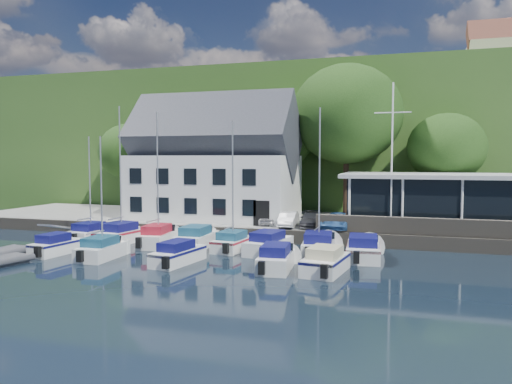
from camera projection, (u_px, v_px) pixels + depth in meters
ground at (223, 277)px, 26.54m from camera, size 180.00×180.00×0.00m
quay at (294, 225)px, 43.20m from camera, size 60.00×13.00×1.00m
quay_face at (275, 236)px, 37.00m from camera, size 60.00×0.30×1.00m
hillside at (351, 148)px, 85.13m from camera, size 160.00×75.00×16.00m
field_patch at (402, 103)px, 89.87m from camera, size 50.00×30.00×0.30m
farmhouse at (507, 57)px, 68.34m from camera, size 10.40×7.00×8.20m
harbor_building at (215, 169)px, 43.94m from camera, size 14.40×8.20×8.70m
club_pavilion at (430, 200)px, 38.39m from camera, size 13.20×7.20×4.10m
seawall at (448, 227)px, 33.81m from camera, size 18.00×0.50×1.20m
gangway at (70, 237)px, 39.93m from camera, size 1.20×6.00×1.40m
car_silver at (266, 218)px, 39.83m from camera, size 2.10×3.41×1.08m
car_white at (288, 219)px, 38.50m from camera, size 1.50×3.63×1.17m
car_dgrey at (311, 219)px, 38.36m from camera, size 2.11×4.13×1.15m
car_blue at (338, 220)px, 37.27m from camera, size 1.80×3.96×1.32m
flagpole at (392, 157)px, 35.88m from camera, size 2.57×0.20×10.69m
tree_0 at (130, 166)px, 52.38m from camera, size 6.48×6.48×8.86m
tree_1 at (186, 158)px, 50.15m from camera, size 7.72×7.72×10.56m
tree_2 at (273, 152)px, 48.06m from camera, size 8.59×8.59×11.74m
tree_3 at (346, 140)px, 45.72m from camera, size 10.13×10.13×13.85m
tree_4 at (446, 166)px, 43.67m from camera, size 6.75×6.75×9.22m
boat_r1_0 at (90, 183)px, 37.64m from camera, size 2.29×5.73×8.80m
boat_r1_1 at (120, 179)px, 36.83m from camera, size 3.14×6.35×9.47m
boat_r1_2 at (158, 180)px, 35.55m from camera, size 2.60×6.26×9.47m
boat_r1_3 at (197, 236)px, 35.29m from camera, size 2.26×6.14×1.54m
boat_r1_4 at (233, 189)px, 33.70m from camera, size 2.46×5.36×8.37m
boat_r1_5 at (269, 242)px, 33.07m from camera, size 2.98×6.48×1.51m
boat_r1_6 at (319, 184)px, 32.08m from camera, size 2.93×6.24×9.24m
boat_r1_7 at (363, 247)px, 31.19m from camera, size 2.69×6.63×1.50m
boat_r2_0 at (56, 244)px, 32.68m from camera, size 2.17×5.21×1.40m
boat_r2_1 at (101, 190)px, 31.13m from camera, size 2.17×5.71×8.63m
boat_r2_2 at (178, 252)px, 29.80m from camera, size 2.49×6.08×1.42m
boat_r2_3 at (277, 256)px, 28.30m from camera, size 2.40×6.15×1.47m
boat_r2_4 at (326, 260)px, 27.41m from camera, size 2.74×5.70×1.48m
dinghy_0 at (7, 251)px, 32.11m from camera, size 1.82×2.99×0.69m
dinghy_1 at (4, 259)px, 29.47m from camera, size 2.43×3.29×0.69m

